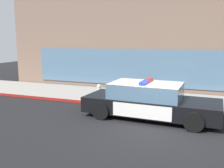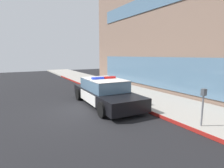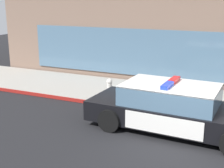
{
  "view_description": "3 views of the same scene",
  "coord_description": "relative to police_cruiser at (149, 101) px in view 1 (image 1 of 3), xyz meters",
  "views": [
    {
      "loc": [
        1.38,
        -8.2,
        3.04
      ],
      "look_at": [
        -2.37,
        1.87,
        1.15
      ],
      "focal_mm": 40.55,
      "sensor_mm": 36.0,
      "label": 1
    },
    {
      "loc": [
        7.69,
        -2.95,
        2.63
      ],
      "look_at": [
        -1.96,
        2.53,
        0.84
      ],
      "focal_mm": 28.72,
      "sensor_mm": 36.0,
      "label": 2
    },
    {
      "loc": [
        1.32,
        -7.38,
        3.76
      ],
      "look_at": [
        -3.0,
        2.19,
        0.94
      ],
      "focal_mm": 50.69,
      "sensor_mm": 36.0,
      "label": 3
    }
  ],
  "objects": [
    {
      "name": "fire_hydrant",
      "position": [
        -2.89,
        1.73,
        -0.18
      ],
      "size": [
        0.34,
        0.39,
        0.73
      ],
      "color": "silver",
      "rests_on": "sidewalk"
    },
    {
      "name": "ground",
      "position": [
        0.6,
        -1.33,
        -0.68
      ],
      "size": [
        48.0,
        48.0,
        0.0
      ],
      "primitive_type": "plane",
      "color": "black"
    },
    {
      "name": "police_cruiser",
      "position": [
        0.0,
        0.0,
        0.0
      ],
      "size": [
        5.27,
        2.31,
        1.49
      ],
      "rotation": [
        0.0,
        0.0,
        -0.04
      ],
      "color": "black",
      "rests_on": "ground"
    },
    {
      "name": "curb_red_paint",
      "position": [
        0.6,
        1.06,
        -0.61
      ],
      "size": [
        28.8,
        0.04,
        0.14
      ],
      "primitive_type": "cube",
      "color": "maroon",
      "rests_on": "ground"
    },
    {
      "name": "storefront_building",
      "position": [
        2.47,
        9.11,
        3.68
      ],
      "size": [
        25.47,
        9.12,
        8.73
      ],
      "color": "#7A6051",
      "rests_on": "ground"
    },
    {
      "name": "sidewalk",
      "position": [
        0.6,
        2.81,
        -0.61
      ],
      "size": [
        48.0,
        3.47,
        0.15
      ],
      "primitive_type": "cube",
      "color": "#A39E93",
      "rests_on": "ground"
    }
  ]
}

